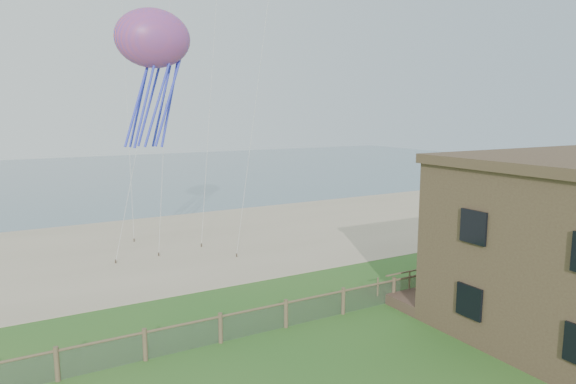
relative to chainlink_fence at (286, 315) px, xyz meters
name	(u,v)px	position (x,y,z in m)	size (l,w,h in m)	color
sand_beach	(174,244)	(0.00, 16.00, -0.55)	(72.00, 20.00, 0.02)	tan
ocean	(81,176)	(0.00, 60.00, -0.55)	(160.00, 68.00, 0.02)	slate
chainlink_fence	(286,315)	(0.00, 0.00, 0.00)	(36.20, 0.20, 1.25)	brown
motel_deck	(506,280)	(13.00, -1.00, -0.30)	(15.00, 2.00, 0.50)	brown
picnic_table	(484,325)	(6.93, -4.59, -0.19)	(1.73, 1.31, 0.73)	brown
octopus_kite	(154,77)	(-2.44, 10.33, 10.51)	(3.82, 2.70, 7.87)	#FF4D28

